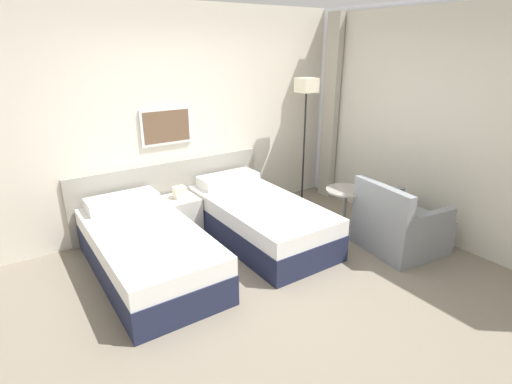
% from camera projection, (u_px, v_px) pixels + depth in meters
% --- Properties ---
extents(ground_plane, '(16.00, 16.00, 0.00)m').
position_uv_depth(ground_plane, '(267.00, 287.00, 3.90)').
color(ground_plane, slate).
extents(wall_headboard, '(10.00, 0.10, 2.70)m').
position_uv_depth(wall_headboard, '(176.00, 123.00, 4.94)').
color(wall_headboard, beige).
rests_on(wall_headboard, ground_plane).
extents(wall_window, '(0.21, 4.41, 2.70)m').
position_uv_depth(wall_window, '(446.00, 127.00, 4.52)').
color(wall_window, white).
rests_on(wall_window, ground_plane).
extents(bed_near_door, '(0.97, 1.94, 0.62)m').
position_uv_depth(bed_near_door, '(147.00, 250.00, 4.07)').
color(bed_near_door, '#1E233D').
rests_on(bed_near_door, ground_plane).
extents(bed_near_window, '(0.97, 1.94, 0.62)m').
position_uv_depth(bed_near_window, '(259.00, 219.00, 4.80)').
color(bed_near_window, '#1E233D').
rests_on(bed_near_window, ground_plane).
extents(nightstand, '(0.40, 0.42, 0.59)m').
position_uv_depth(nightstand, '(181.00, 214.00, 4.98)').
color(nightstand, beige).
rests_on(nightstand, ground_plane).
extents(floor_lamp, '(0.24, 0.24, 1.80)m').
position_uv_depth(floor_lamp, '(306.00, 101.00, 5.40)').
color(floor_lamp, black).
rests_on(floor_lamp, ground_plane).
extents(side_table, '(0.47, 0.47, 0.59)m').
position_uv_depth(side_table, '(345.00, 203.00, 4.85)').
color(side_table, gray).
rests_on(side_table, ground_plane).
extents(armchair, '(0.89, 0.91, 0.82)m').
position_uv_depth(armchair, '(399.00, 227.00, 4.55)').
color(armchair, gray).
rests_on(armchair, ground_plane).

